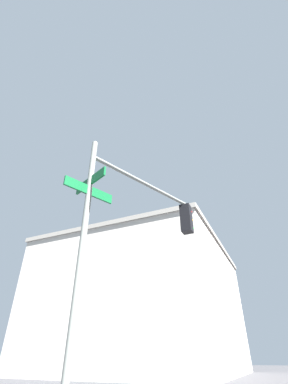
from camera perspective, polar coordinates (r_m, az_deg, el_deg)
name	(u,v)px	position (r m, az deg, el deg)	size (l,w,h in m)	color
traffic_signal_near	(142,225)	(6.12, -0.42, -7.04)	(1.76, 3.63, 5.49)	slate
building_stucco	(145,308)	(30.91, 0.29, -23.23)	(17.45, 19.26, 11.60)	#BCB7AD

